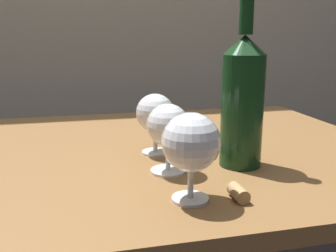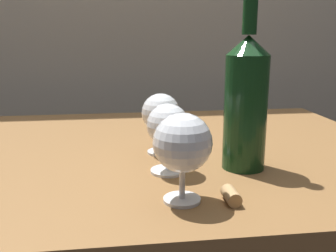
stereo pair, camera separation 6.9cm
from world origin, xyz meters
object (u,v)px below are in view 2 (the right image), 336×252
wine_bottle (246,100)px  wine_glass_merlot (161,113)px  wine_glass_chardonnay (182,145)px  wine_glass_white (168,126)px  cork (231,196)px

wine_bottle → wine_glass_merlot: bearing=143.0°
wine_glass_merlot → wine_bottle: 0.19m
wine_glass_chardonnay → wine_glass_white: 0.13m
wine_glass_white → wine_glass_merlot: (0.00, 0.12, -0.00)m
wine_glass_white → wine_glass_merlot: same height
wine_glass_chardonnay → wine_glass_merlot: size_ratio=1.07×
wine_glass_merlot → wine_bottle: wine_bottle is taller
wine_glass_white → wine_bottle: bearing=2.8°
wine_glass_white → wine_glass_merlot: size_ratio=1.00×
wine_glass_chardonnay → wine_bottle: (0.14, 0.13, 0.04)m
wine_glass_chardonnay → cork: (0.07, -0.01, -0.08)m
wine_bottle → cork: bearing=-114.4°
wine_glass_white → wine_bottle: 0.15m
wine_glass_chardonnay → cork: wine_glass_chardonnay is taller
wine_glass_chardonnay → wine_glass_merlot: bearing=91.1°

